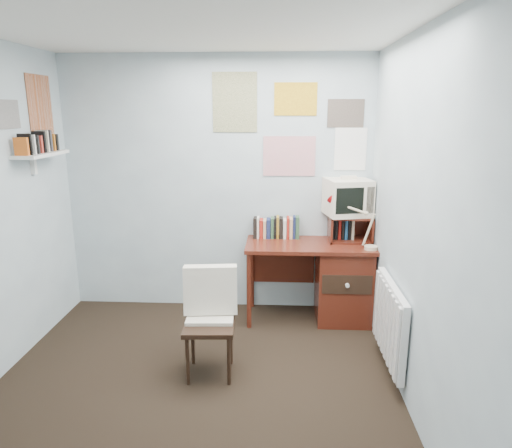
# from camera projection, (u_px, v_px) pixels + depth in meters

# --- Properties ---
(ground) EXTENTS (3.50, 3.50, 0.00)m
(ground) POSITION_uv_depth(u_px,v_px,m) (188.00, 410.00, 3.10)
(ground) COLOR black
(ground) RESTS_ON ground
(back_wall) EXTENTS (3.00, 0.02, 2.50)m
(back_wall) POSITION_uv_depth(u_px,v_px,m) (218.00, 186.00, 4.49)
(back_wall) COLOR silver
(back_wall) RESTS_ON ground
(right_wall) EXTENTS (0.02, 3.50, 2.50)m
(right_wall) POSITION_uv_depth(u_px,v_px,m) (429.00, 236.00, 2.72)
(right_wall) COLOR silver
(right_wall) RESTS_ON ground
(ceiling) EXTENTS (3.00, 3.50, 0.02)m
(ceiling) POSITION_uv_depth(u_px,v_px,m) (171.00, 13.00, 2.49)
(ceiling) COLOR white
(ceiling) RESTS_ON back_wall
(desk) EXTENTS (1.20, 0.55, 0.76)m
(desk) POSITION_uv_depth(u_px,v_px,m) (337.00, 279.00, 4.38)
(desk) COLOR #592014
(desk) RESTS_ON ground
(desk_chair) EXTENTS (0.43, 0.41, 0.80)m
(desk_chair) POSITION_uv_depth(u_px,v_px,m) (209.00, 326.00, 3.43)
(desk_chair) COLOR black
(desk_chair) RESTS_ON ground
(desk_lamp) EXTENTS (0.32, 0.28, 0.43)m
(desk_lamp) POSITION_uv_depth(u_px,v_px,m) (372.00, 226.00, 4.06)
(desk_lamp) COLOR red
(desk_lamp) RESTS_ON desk
(tv_riser) EXTENTS (0.40, 0.30, 0.25)m
(tv_riser) POSITION_uv_depth(u_px,v_px,m) (350.00, 228.00, 4.36)
(tv_riser) COLOR #592014
(tv_riser) RESTS_ON desk
(crt_tv) EXTENTS (0.46, 0.44, 0.37)m
(crt_tv) POSITION_uv_depth(u_px,v_px,m) (348.00, 195.00, 4.31)
(crt_tv) COLOR beige
(crt_tv) RESTS_ON tv_riser
(book_row) EXTENTS (0.60, 0.14, 0.22)m
(book_row) POSITION_uv_depth(u_px,v_px,m) (284.00, 227.00, 4.46)
(book_row) COLOR #592014
(book_row) RESTS_ON desk
(radiator) EXTENTS (0.09, 0.80, 0.60)m
(radiator) POSITION_uv_depth(u_px,v_px,m) (390.00, 322.00, 3.46)
(radiator) COLOR white
(radiator) RESTS_ON right_wall
(wall_shelf) EXTENTS (0.20, 0.62, 0.24)m
(wall_shelf) POSITION_uv_depth(u_px,v_px,m) (41.00, 154.00, 3.84)
(wall_shelf) COLOR white
(wall_shelf) RESTS_ON left_wall
(posters_back) EXTENTS (1.20, 0.01, 0.90)m
(posters_back) POSITION_uv_depth(u_px,v_px,m) (290.00, 124.00, 4.30)
(posters_back) COLOR white
(posters_back) RESTS_ON back_wall
(posters_left) EXTENTS (0.01, 0.70, 0.60)m
(posters_left) POSITION_uv_depth(u_px,v_px,m) (25.00, 108.00, 3.75)
(posters_left) COLOR white
(posters_left) RESTS_ON left_wall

